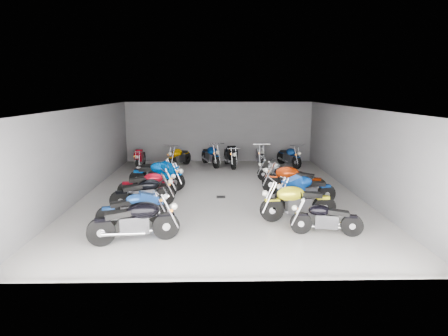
{
  "coord_description": "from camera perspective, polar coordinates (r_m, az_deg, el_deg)",
  "views": [
    {
      "loc": [
        -0.2,
        -14.52,
        3.83
      ],
      "look_at": [
        0.12,
        -0.11,
        1.0
      ],
      "focal_mm": 32.0,
      "sensor_mm": 36.0,
      "label": 1
    }
  ],
  "objects": [
    {
      "name": "motorcycle_left_b",
      "position": [
        11.76,
        -12.87,
        -5.69
      ],
      "size": [
        1.96,
        0.79,
        0.89
      ],
      "rotation": [
        0.0,
        0.0,
        -1.24
      ],
      "color": "black",
      "rests_on": "ground"
    },
    {
      "name": "motorcycle_back_f",
      "position": [
        20.48,
        9.29,
        1.65
      ],
      "size": [
        0.9,
        2.06,
        0.95
      ],
      "rotation": [
        0.0,
        0.0,
        3.51
      ],
      "color": "black",
      "rests_on": "ground"
    },
    {
      "name": "motorcycle_back_e",
      "position": [
        20.71,
        5.19,
        1.87
      ],
      "size": [
        0.42,
        2.17,
        0.96
      ],
      "rotation": [
        0.0,
        0.0,
        3.13
      ],
      "color": "black",
      "rests_on": "ground"
    },
    {
      "name": "motorcycle_right_f",
      "position": [
        16.91,
        7.75,
        -0.51
      ],
      "size": [
        1.77,
        0.88,
        0.83
      ],
      "rotation": [
        0.0,
        0.0,
        1.15
      ],
      "color": "black",
      "rests_on": "ground"
    },
    {
      "name": "wall_back",
      "position": [
        21.63,
        -0.74,
        5.19
      ],
      "size": [
        10.0,
        0.1,
        3.2
      ],
      "primitive_type": "cube",
      "color": "slate",
      "rests_on": "ground"
    },
    {
      "name": "motorcycle_right_a",
      "position": [
        11.05,
        14.31,
        -6.99
      ],
      "size": [
        1.91,
        0.5,
        0.84
      ],
      "rotation": [
        0.0,
        0.0,
        1.4
      ],
      "color": "black",
      "rests_on": "ground"
    },
    {
      "name": "motorcycle_left_c",
      "position": [
        13.36,
        -11.41,
        -3.48
      ],
      "size": [
        2.03,
        0.96,
        0.94
      ],
      "rotation": [
        0.0,
        0.0,
        -1.18
      ],
      "color": "black",
      "rests_on": "ground"
    },
    {
      "name": "ceiling",
      "position": [
        14.53,
        -0.49,
        8.71
      ],
      "size": [
        10.0,
        14.0,
        0.04
      ],
      "primitive_type": "cube",
      "color": "black",
      "rests_on": "wall_back"
    },
    {
      "name": "motorcycle_back_d",
      "position": [
        20.13,
        0.88,
        1.75
      ],
      "size": [
        0.61,
        2.31,
        1.02
      ],
      "rotation": [
        0.0,
        0.0,
        3.32
      ],
      "color": "black",
      "rests_on": "ground"
    },
    {
      "name": "motorcycle_back_b",
      "position": [
        20.19,
        -6.41,
        1.6
      ],
      "size": [
        1.0,
        2.04,
        0.95
      ],
      "rotation": [
        0.0,
        0.0,
        2.73
      ],
      "color": "black",
      "rests_on": "ground"
    },
    {
      "name": "ground",
      "position": [
        15.01,
        -0.47,
        -3.67
      ],
      "size": [
        14.0,
        14.0,
        0.0
      ],
      "primitive_type": "plane",
      "color": "gray",
      "rests_on": "ground"
    },
    {
      "name": "motorcycle_right_d",
      "position": [
        14.81,
        9.86,
        -1.77
      ],
      "size": [
        2.28,
        0.98,
        1.05
      ],
      "rotation": [
        0.0,
        0.0,
        1.21
      ],
      "color": "black",
      "rests_on": "ground"
    },
    {
      "name": "motorcycle_left_f",
      "position": [
        17.32,
        -9.89,
        -0.3
      ],
      "size": [
        1.87,
        0.56,
        0.83
      ],
      "rotation": [
        0.0,
        0.0,
        -1.79
      ],
      "color": "black",
      "rests_on": "ground"
    },
    {
      "name": "motorcycle_left_a",
      "position": [
        10.44,
        -12.57,
        -7.42
      ],
      "size": [
        2.29,
        0.76,
        1.03
      ],
      "rotation": [
        0.0,
        0.0,
        -1.31
      ],
      "color": "black",
      "rests_on": "ground"
    },
    {
      "name": "drain_grate",
      "position": [
        14.53,
        -0.44,
        -4.15
      ],
      "size": [
        0.32,
        0.32,
        0.01
      ],
      "primitive_type": "cube",
      "color": "black",
      "rests_on": "ground"
    },
    {
      "name": "motorcycle_left_d",
      "position": [
        14.45,
        -10.79,
        -2.38
      ],
      "size": [
        2.1,
        0.51,
        0.93
      ],
      "rotation": [
        0.0,
        0.0,
        -1.43
      ],
      "color": "black",
      "rests_on": "ground"
    },
    {
      "name": "motorcycle_left_e",
      "position": [
        15.72,
        -9.51,
        -1.05
      ],
      "size": [
        2.27,
        0.85,
        1.03
      ],
      "rotation": [
        0.0,
        0.0,
        -1.88
      ],
      "color": "black",
      "rests_on": "ground"
    },
    {
      "name": "motorcycle_back_a",
      "position": [
        20.5,
        -11.85,
        1.43
      ],
      "size": [
        0.38,
        1.95,
        0.86
      ],
      "rotation": [
        0.0,
        0.0,
        3.12
      ],
      "color": "black",
      "rests_on": "ground"
    },
    {
      "name": "motorcycle_right_e",
      "position": [
        15.82,
        8.87,
        -1.29
      ],
      "size": [
        1.95,
        0.48,
        0.86
      ],
      "rotation": [
        0.0,
        0.0,
        1.42
      ],
      "color": "black",
      "rests_on": "ground"
    },
    {
      "name": "wall_left",
      "position": [
        15.45,
        -19.37,
        2.18
      ],
      "size": [
        0.1,
        14.0,
        3.2
      ],
      "primitive_type": "cube",
      "color": "slate",
      "rests_on": "ground"
    },
    {
      "name": "wall_right",
      "position": [
        15.58,
        18.25,
        2.32
      ],
      "size": [
        0.1,
        14.0,
        3.2
      ],
      "primitive_type": "cube",
      "color": "slate",
      "rests_on": "ground"
    },
    {
      "name": "motorcycle_back_c",
      "position": [
        20.39,
        -1.93,
        1.83
      ],
      "size": [
        0.96,
        2.16,
        0.99
      ],
      "rotation": [
        0.0,
        0.0,
        3.51
      ],
      "color": "black",
      "rests_on": "ground"
    },
    {
      "name": "motorcycle_right_b",
      "position": [
        12.06,
        10.44,
        -4.81
      ],
      "size": [
        2.32,
        0.55,
        1.02
      ],
      "rotation": [
        0.0,
        0.0,
        1.7
      ],
      "color": "black",
      "rests_on": "ground"
    },
    {
      "name": "motorcycle_right_c",
      "position": [
        13.53,
        11.5,
        -3.2
      ],
      "size": [
        2.18,
        0.81,
        0.98
      ],
      "rotation": [
        0.0,
        0.0,
        1.87
      ],
      "color": "black",
      "rests_on": "ground"
    }
  ]
}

